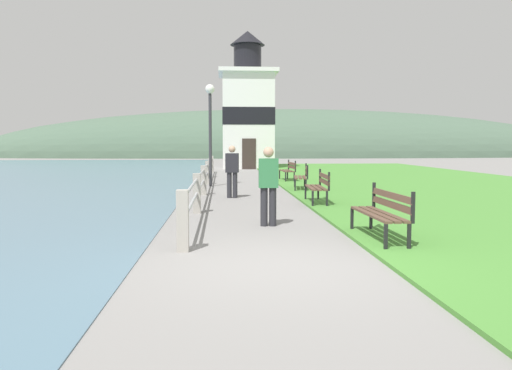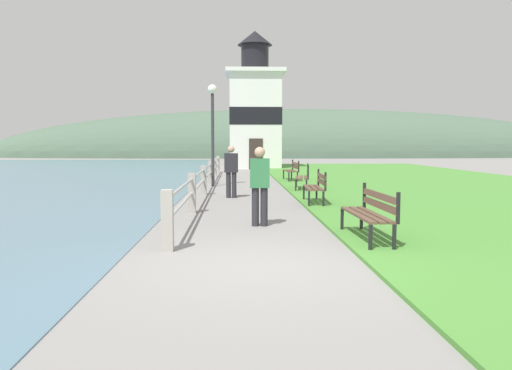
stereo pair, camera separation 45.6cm
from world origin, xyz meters
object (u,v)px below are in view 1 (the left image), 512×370
Objects in this scene: lighthouse at (248,111)px; lamp_post at (210,116)px; park_bench_near at (383,210)px; person_strolling at (268,183)px; park_bench_far at (303,175)px; person_by_railing at (232,170)px; park_bench_by_lighthouse at (289,169)px; park_bench_midway at (319,185)px.

lamp_post is (-2.19, -14.56, -1.12)m from lighthouse.
person_strolling is at bearing -44.46° from park_bench_near.
person_by_railing is (-2.57, -2.31, 0.34)m from park_bench_far.
person_by_railing is at bearing -72.18° from park_bench_near.
park_bench_by_lighthouse is 0.43× the size of lamp_post.
park_bench_midway is at bearing 85.60° from park_bench_by_lighthouse.
lighthouse is (-0.92, 20.65, 3.32)m from park_bench_midway.
park_bench_far is 7.88m from person_strolling.
lamp_post is (-1.40, 9.58, 1.87)m from person_strolling.
park_bench_near is 1.13× the size of park_bench_midway.
lamp_post is at bearing 10.28° from person_strolling.
park_bench_far is 4.27m from park_bench_by_lighthouse.
park_bench_midway is 7.18m from lamp_post.
lighthouse is at bearing 81.44° from lamp_post.
park_bench_midway is at bearing -119.53° from person_by_railing.
lamp_post reaches higher than park_bench_far.
lighthouse is at bearing -89.16° from park_bench_near.
park_bench_near is 26.07m from lighthouse.
park_bench_near is 5.19m from park_bench_midway.
lighthouse reaches higher than park_bench_by_lighthouse.
park_bench_by_lighthouse is 12.07m from person_strolling.
lamp_post is at bearing -75.51° from park_bench_near.
park_bench_by_lighthouse is at bearing -92.18° from park_bench_near.
person_strolling is at bearing -91.89° from lighthouse.
person_strolling reaches higher than park_bench_by_lighthouse.
lamp_post reaches higher than park_bench_midway.
park_bench_far is 1.04× the size of person_by_railing.
park_bench_midway is at bearing -90.32° from park_bench_near.
lighthouse reaches higher than person_by_railing.
park_bench_by_lighthouse is 0.19× the size of lighthouse.
person_by_railing is (-1.43, -18.81, -2.98)m from lighthouse.
park_bench_midway is 8.41m from park_bench_by_lighthouse.
lamp_post is at bearing -22.62° from park_bench_far.
lighthouse is 24.33m from person_strolling.
park_bench_far and park_bench_by_lighthouse have the same top height.
lighthouse is (-1.02, 25.83, 3.32)m from park_bench_near.
lighthouse is 19.10m from person_by_railing.
park_bench_by_lighthouse is (0.28, 8.41, 0.00)m from park_bench_midway.
park_bench_far is at bearing -30.29° from lamp_post.
park_bench_near is at bearing 96.97° from park_bench_far.
park_bench_far is at bearing 86.65° from park_bench_by_lighthouse.
person_strolling is at bearing -81.70° from lamp_post.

